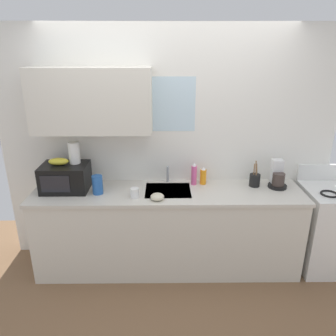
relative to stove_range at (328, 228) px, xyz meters
The scene contains 14 objects.
kitchen_wall_assembly 2.10m from the stove_range, behind, with size 3.52×0.42×2.50m.
counter_unit 1.72m from the stove_range, behind, with size 2.75×0.63×0.90m.
sink_faucet 1.82m from the stove_range, behind, with size 0.03×0.03×0.18m, color #B2B5BA.
stove_range is the anchor object (origin of this frame).
microwave 2.82m from the stove_range, behind, with size 0.46×0.35×0.27m.
banana_bunch 2.91m from the stove_range, behind, with size 0.20×0.11×0.07m, color gold.
paper_towel_roll 2.78m from the stove_range, behind, with size 0.11×0.11×0.22m, color white.
coffee_maker 0.80m from the stove_range, 169.75° to the left, with size 0.19×0.21×0.28m.
dish_soap_bottle_pink 1.56m from the stove_range, behind, with size 0.06×0.06×0.24m.
dish_soap_bottle_orange 1.46m from the stove_range, behind, with size 0.07×0.07×0.20m.
cereal_canister 2.48m from the stove_range, behind, with size 0.10×0.10×0.19m, color #2659A5.
mug_white 2.11m from the stove_range, behind, with size 0.08×0.08×0.10m, color white.
utensil_crock 0.97m from the stove_range, behind, with size 0.11×0.11×0.29m.
small_bowl 1.89m from the stove_range, behind, with size 0.13×0.13×0.07m, color beige.
Camera 1 is at (-0.03, -2.98, 2.27)m, focal length 34.50 mm.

